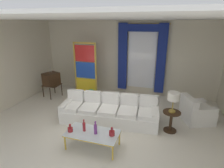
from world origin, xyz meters
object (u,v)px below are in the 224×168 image
object	(u,v)px
vintage_tv	(51,79)
peacock_figurine	(90,95)
bottle_ruby_flask	(112,133)
round_side_table	(171,120)
couch_white_long	(110,111)
bottle_amber_squat	(95,129)
table_lamp_brass	(174,97)
bottle_blue_decanter	(70,129)
coffee_table	(92,134)
bottle_crystal_tall	(84,126)
stained_glass_divider	(85,71)
armchair_white	(196,112)

from	to	relation	value
vintage_tv	peacock_figurine	world-z (taller)	vintage_tv
bottle_ruby_flask	round_side_table	bearing A→B (deg)	43.87
couch_white_long	round_side_table	size ratio (longest dim) A/B	5.03
bottle_amber_squat	table_lamp_brass	distance (m)	2.22
bottle_blue_decanter	vintage_tv	xyz separation A→B (m)	(-2.34, 2.65, 0.25)
coffee_table	peacock_figurine	world-z (taller)	peacock_figurine
bottle_crystal_tall	bottle_amber_squat	distance (m)	0.31
stained_glass_divider	table_lamp_brass	bearing A→B (deg)	-26.68
bottle_blue_decanter	bottle_crystal_tall	xyz separation A→B (m)	(0.31, 0.12, 0.06)
couch_white_long	bottle_crystal_tall	bearing A→B (deg)	-98.70
table_lamp_brass	peacock_figurine	bearing A→B (deg)	157.10
table_lamp_brass	vintage_tv	bearing A→B (deg)	165.27
couch_white_long	vintage_tv	distance (m)	3.11
peacock_figurine	stained_glass_divider	bearing A→B (deg)	129.92
couch_white_long	bottle_blue_decanter	world-z (taller)	couch_white_long
bottle_crystal_tall	bottle_blue_decanter	bearing A→B (deg)	-159.38
vintage_tv	armchair_white	world-z (taller)	vintage_tv
bottle_crystal_tall	coffee_table	bearing A→B (deg)	-2.02
coffee_table	round_side_table	world-z (taller)	round_side_table
bottle_amber_squat	round_side_table	size ratio (longest dim) A/B	0.56
bottle_amber_squat	armchair_white	xyz separation A→B (m)	(2.44, 2.13, -0.26)
coffee_table	bottle_ruby_flask	xyz separation A→B (m)	(0.48, 0.03, 0.11)
bottle_amber_squat	stained_glass_divider	distance (m)	3.47
couch_white_long	round_side_table	world-z (taller)	couch_white_long
couch_white_long	coffee_table	xyz separation A→B (m)	(0.01, -1.38, 0.07)
armchair_white	peacock_figurine	bearing A→B (deg)	172.89
bottle_crystal_tall	vintage_tv	xyz separation A→B (m)	(-2.65, 2.53, 0.19)
stained_glass_divider	bottle_amber_squat	bearing A→B (deg)	-61.39
couch_white_long	bottle_amber_squat	xyz separation A→B (m)	(0.10, -1.39, 0.24)
bottle_crystal_tall	bottle_ruby_flask	bearing A→B (deg)	2.19
vintage_tv	table_lamp_brass	distance (m)	4.84
armchair_white	stained_glass_divider	size ratio (longest dim) A/B	0.48
couch_white_long	table_lamp_brass	xyz separation A→B (m)	(1.81, -0.07, 0.72)
bottle_blue_decanter	bottle_amber_squat	world-z (taller)	bottle_amber_squat
bottle_crystal_tall	couch_white_long	bearing A→B (deg)	81.30
coffee_table	bottle_ruby_flask	size ratio (longest dim) A/B	5.80
bottle_amber_squat	table_lamp_brass	size ratio (longest dim) A/B	0.59
bottle_ruby_flask	peacock_figurine	size ratio (longest dim) A/B	0.37
bottle_amber_squat	round_side_table	world-z (taller)	bottle_amber_squat
armchair_white	round_side_table	bearing A→B (deg)	-131.93
couch_white_long	coffee_table	world-z (taller)	couch_white_long
table_lamp_brass	round_side_table	bearing A→B (deg)	-165.96
bottle_blue_decanter	peacock_figurine	distance (m)	2.79
bottle_crystal_tall	armchair_white	bearing A→B (deg)	37.50
peacock_figurine	bottle_amber_squat	bearing A→B (deg)	-63.50
bottle_ruby_flask	couch_white_long	bearing A→B (deg)	109.96
round_side_table	bottle_crystal_tall	bearing A→B (deg)	-147.24
stained_glass_divider	couch_white_long	bearing A→B (deg)	-46.37
stained_glass_divider	coffee_table	bearing A→B (deg)	-62.59
bottle_amber_squat	armchair_white	bearing A→B (deg)	41.15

